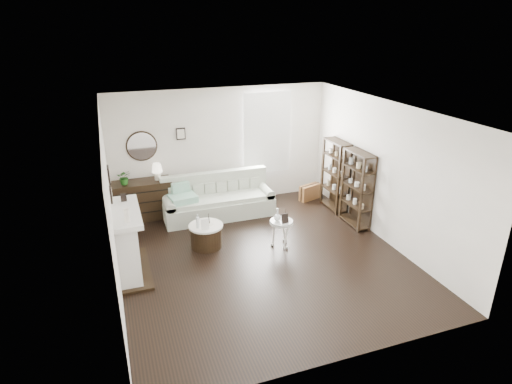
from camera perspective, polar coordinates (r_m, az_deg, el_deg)
name	(u,v)px	position (r m, az deg, el deg)	size (l,w,h in m)	color
room	(252,135)	(9.94, -0.56, 7.65)	(5.50, 5.50, 5.50)	black
fireplace	(128,244)	(7.58, -16.75, -6.68)	(0.50, 1.40, 1.84)	silver
shelf_unit_far	(335,175)	(9.81, 10.54, 2.22)	(0.30, 0.80, 1.60)	black
shelf_unit_near	(357,189)	(9.10, 13.31, 0.41)	(0.30, 0.80, 1.60)	black
sofa	(218,202)	(9.51, -5.12, -1.32)	(2.40, 0.83, 0.93)	beige
quilt	(183,198)	(9.17, -9.73, -0.84)	(0.55, 0.45, 0.14)	#258861
suitcase	(310,192)	(10.42, 7.18, -0.02)	(0.56, 0.19, 0.37)	brown
dresser	(142,200)	(9.61, -14.91, -1.02)	(1.27, 0.54, 0.85)	black
table_lamp	(157,172)	(9.43, -13.04, 2.66)	(0.23, 0.23, 0.37)	white
potted_plant	(124,177)	(9.34, -17.15, 1.90)	(0.28, 0.25, 0.32)	#1F5718
drum_table	(206,235)	(8.25, -6.65, -5.78)	(0.65, 0.65, 0.45)	black
pedestal_table	(281,223)	(8.12, 3.41, -4.11)	(0.44, 0.44, 0.54)	silver
eiffel_drum	(209,219)	(8.17, -6.32, -3.60)	(0.11, 0.11, 0.19)	black
bottle_drum	(198,221)	(8.00, -7.78, -3.89)	(0.06, 0.06, 0.27)	silver
card_frame_drum	(205,224)	(7.96, -6.79, -4.29)	(0.15, 0.01, 0.20)	white
eiffel_ped	(285,215)	(8.11, 3.92, -3.06)	(0.11, 0.11, 0.19)	black
flask_ped	(277,215)	(8.03, 2.88, -3.05)	(0.13, 0.13, 0.25)	silver
card_frame_ped	(285,218)	(7.97, 3.88, -3.54)	(0.14, 0.01, 0.18)	black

